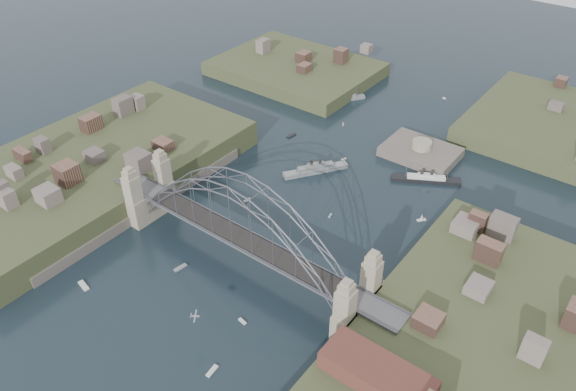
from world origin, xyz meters
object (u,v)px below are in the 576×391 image
Objects in this scene: fort_island at (420,157)px; naval_cruiser_far at (345,99)px; ocean_liner at (426,179)px; wharf_shed at (377,374)px; bridge at (240,225)px; naval_cruiser_near at (316,169)px.

fort_island is 1.56× the size of naval_cruiser_far.
naval_cruiser_far is at bearing 147.92° from ocean_liner.
naval_cruiser_far is at bearing 124.98° from wharf_shed.
bridge is at bearing 162.35° from wharf_shed.
wharf_shed is at bearing -17.65° from bridge.
naval_cruiser_near is (-20.79, -26.99, 1.27)m from fort_island.
naval_cruiser_near is at bearing 101.54° from bridge.
fort_island is 42.99m from naval_cruiser_far.
bridge is 46.23m from wharf_shed.
fort_island is at bearing 110.85° from wharf_shed.
wharf_shed is at bearing -55.02° from naval_cruiser_far.
naval_cruiser_far is at bearing 155.66° from fort_island.
bridge is at bearing -108.38° from ocean_liner.
fort_island is 90.48m from wharf_shed.
ocean_liner is (7.44, -11.49, 1.10)m from fort_island.
bridge is 4.68× the size of naval_cruiser_near.
wharf_shed reaches higher than naval_cruiser_near.
bridge reaches higher than naval_cruiser_near.
bridge reaches higher than ocean_liner.
ocean_liner is at bearing 28.76° from naval_cruiser_near.
ocean_liner is (28.23, 15.49, -0.17)m from naval_cruiser_near.
wharf_shed is at bearing -71.29° from ocean_liner.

